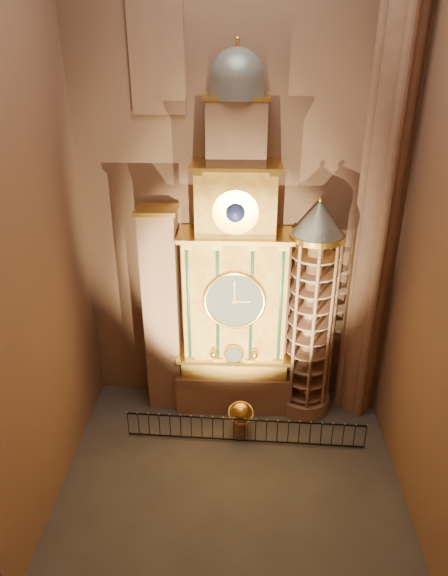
{
  "coord_description": "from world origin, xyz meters",
  "views": [
    {
      "loc": [
        0.35,
        -16.13,
        16.65
      ],
      "look_at": [
        -0.42,
        3.0,
        7.39
      ],
      "focal_mm": 32.0,
      "sensor_mm": 36.0,
      "label": 1
    }
  ],
  "objects_px": {
    "portrait_tower": "(163,311)",
    "celestial_globe": "(241,416)",
    "astronomical_clock": "(235,284)",
    "stair_turret": "(311,315)",
    "iron_railing": "(245,430)"
  },
  "relations": [
    {
      "from": "astronomical_clock",
      "to": "iron_railing",
      "type": "relative_size",
      "value": 1.55
    },
    {
      "from": "astronomical_clock",
      "to": "stair_turret",
      "type": "distance_m",
      "value": 3.78
    },
    {
      "from": "portrait_tower",
      "to": "stair_turret",
      "type": "xyz_separation_m",
      "value": [
        6.9,
        -0.28,
        0.12
      ]
    },
    {
      "from": "celestial_globe",
      "to": "iron_railing",
      "type": "distance_m",
      "value": 0.68
    },
    {
      "from": "stair_turret",
      "to": "iron_railing",
      "type": "xyz_separation_m",
      "value": [
        -2.94,
        -2.67,
        -4.58
      ]
    },
    {
      "from": "iron_railing",
      "to": "portrait_tower",
      "type": "bearing_deg",
      "value": 143.32
    },
    {
      "from": "portrait_tower",
      "to": "celestial_globe",
      "type": "xyz_separation_m",
      "value": [
        3.77,
        -2.4,
        -4.12
      ]
    },
    {
      "from": "astronomical_clock",
      "to": "celestial_globe",
      "type": "xyz_separation_m",
      "value": [
        0.37,
        -2.38,
        -5.64
      ]
    },
    {
      "from": "astronomical_clock",
      "to": "celestial_globe",
      "type": "relative_size",
      "value": 9.68
    },
    {
      "from": "stair_turret",
      "to": "iron_railing",
      "type": "relative_size",
      "value": 1.0
    },
    {
      "from": "portrait_tower",
      "to": "iron_railing",
      "type": "distance_m",
      "value": 6.65
    },
    {
      "from": "astronomical_clock",
      "to": "portrait_tower",
      "type": "bearing_deg",
      "value": 179.71
    },
    {
      "from": "astronomical_clock",
      "to": "stair_turret",
      "type": "bearing_deg",
      "value": -4.3
    },
    {
      "from": "stair_turret",
      "to": "iron_railing",
      "type": "bearing_deg",
      "value": -137.76
    },
    {
      "from": "astronomical_clock",
      "to": "portrait_tower",
      "type": "distance_m",
      "value": 3.73
    }
  ]
}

